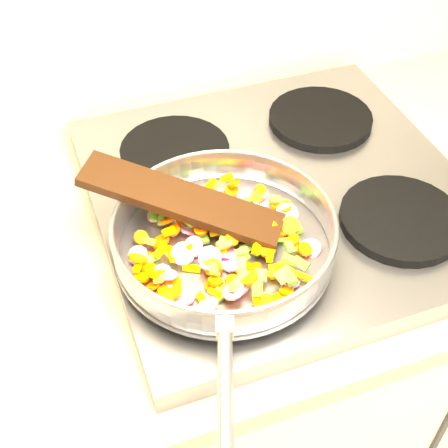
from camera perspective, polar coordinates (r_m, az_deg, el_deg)
name	(u,v)px	position (r m, az deg, el deg)	size (l,w,h in m)	color
cooktop	(280,196)	(1.05, 5.17, 2.59)	(0.60, 0.60, 0.04)	#939399
grate_fl	(231,266)	(0.90, 0.68, -3.87)	(0.19, 0.19, 0.02)	black
grate_fr	(401,219)	(1.00, 15.87, 0.43)	(0.19, 0.19, 0.02)	black
grate_bl	(175,151)	(1.09, -4.51, 6.65)	(0.19, 0.19, 0.02)	black
grate_br	(320,119)	(1.18, 8.81, 9.50)	(0.19, 0.19, 0.02)	black
saute_pan	(224,235)	(0.88, 0.00, -1.04)	(0.36, 0.51, 0.06)	#9E9EA5
vegetable_heap	(223,244)	(0.89, -0.11, -1.80)	(0.28, 0.27, 0.05)	#6AAD2B
wooden_spatula	(182,200)	(0.91, -3.91, 2.21)	(0.30, 0.07, 0.01)	black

